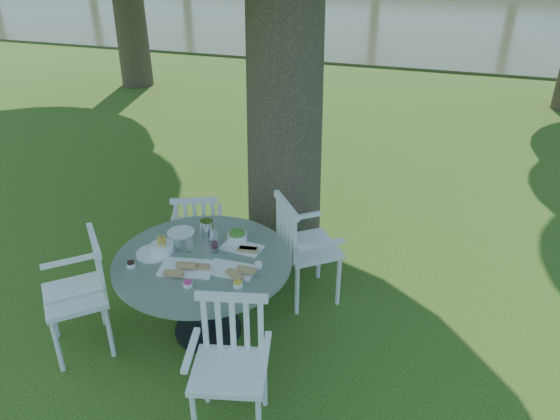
{
  "coord_description": "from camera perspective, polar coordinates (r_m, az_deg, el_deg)",
  "views": [
    {
      "loc": [
        1.22,
        -3.79,
        3.1
      ],
      "look_at": [
        0.0,
        0.2,
        0.85
      ],
      "focal_mm": 35.0,
      "sensor_mm": 36.0,
      "label": 1
    }
  ],
  "objects": [
    {
      "name": "tableware",
      "position": [
        4.41,
        -8.52,
        -3.91
      ],
      "size": [
        1.03,
        0.83,
        0.21
      ],
      "color": "white",
      "rests_on": "table"
    },
    {
      "name": "ground",
      "position": [
        5.05,
        -0.67,
        -9.56
      ],
      "size": [
        140.0,
        140.0,
        0.0
      ],
      "primitive_type": "plane",
      "color": "#1F3E0D",
      "rests_on": "ground"
    },
    {
      "name": "chair_sw",
      "position": [
        4.54,
        -19.59,
        -7.45
      ],
      "size": [
        0.67,
        0.68,
        0.98
      ],
      "rotation": [
        0.0,
        0.0,
        -0.84
      ],
      "color": "white",
      "rests_on": "ground"
    },
    {
      "name": "chair_se",
      "position": [
        3.74,
        -5.14,
        -14.67
      ],
      "size": [
        0.57,
        0.54,
        0.95
      ],
      "rotation": [
        0.0,
        0.0,
        0.22
      ],
      "color": "white",
      "rests_on": "ground"
    },
    {
      "name": "table",
      "position": [
        4.42,
        -7.96,
        -6.55
      ],
      "size": [
        1.41,
        1.41,
        0.73
      ],
      "color": "black",
      "rests_on": "ground"
    },
    {
      "name": "chair_nw",
      "position": [
        5.25,
        -8.67,
        -1.73
      ],
      "size": [
        0.54,
        0.53,
        0.85
      ],
      "rotation": [
        0.0,
        0.0,
        -2.78
      ],
      "color": "white",
      "rests_on": "ground"
    },
    {
      "name": "chair_ne",
      "position": [
        4.78,
        1.98,
        -3.41
      ],
      "size": [
        0.68,
        0.69,
        1.0
      ],
      "rotation": [
        0.0,
        0.0,
        -4.07
      ],
      "color": "white",
      "rests_on": "ground"
    }
  ]
}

